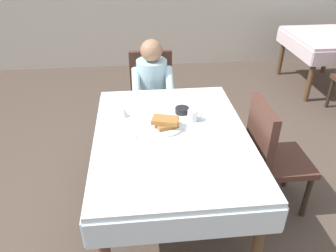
# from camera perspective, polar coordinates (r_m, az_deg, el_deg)

# --- Properties ---
(ground_plane) EXTENTS (14.00, 14.00, 0.00)m
(ground_plane) POSITION_cam_1_polar(r_m,az_deg,el_deg) (2.82, 0.53, -14.10)
(ground_plane) COLOR brown
(dining_table_main) EXTENTS (1.12, 1.52, 0.74)m
(dining_table_main) POSITION_cam_1_polar(r_m,az_deg,el_deg) (2.40, 0.61, -3.16)
(dining_table_main) COLOR silver
(dining_table_main) RESTS_ON ground
(chair_diner) EXTENTS (0.44, 0.45, 0.93)m
(chair_diner) POSITION_cam_1_polar(r_m,az_deg,el_deg) (3.47, -2.83, 6.10)
(chair_diner) COLOR #4C2D23
(chair_diner) RESTS_ON ground
(diner_person) EXTENTS (0.40, 0.43, 1.12)m
(diner_person) POSITION_cam_1_polar(r_m,az_deg,el_deg) (3.27, -2.73, 7.13)
(diner_person) COLOR silver
(diner_person) RESTS_ON ground
(chair_right_side) EXTENTS (0.45, 0.44, 0.93)m
(chair_right_side) POSITION_cam_1_polar(r_m,az_deg,el_deg) (2.65, 17.41, -4.20)
(chair_right_side) COLOR #4C2D23
(chair_right_side) RESTS_ON ground
(plate_breakfast) EXTENTS (0.28, 0.28, 0.02)m
(plate_breakfast) POSITION_cam_1_polar(r_m,az_deg,el_deg) (2.42, -0.69, -0.07)
(plate_breakfast) COLOR white
(plate_breakfast) RESTS_ON dining_table_main
(breakfast_stack) EXTENTS (0.21, 0.18, 0.06)m
(breakfast_stack) POSITION_cam_1_polar(r_m,az_deg,el_deg) (2.40, -0.45, 0.73)
(breakfast_stack) COLOR #A36B33
(breakfast_stack) RESTS_ON plate_breakfast
(cup_coffee) EXTENTS (0.11, 0.08, 0.08)m
(cup_coffee) POSITION_cam_1_polar(r_m,az_deg,el_deg) (2.50, 4.33, 1.82)
(cup_coffee) COLOR white
(cup_coffee) RESTS_ON dining_table_main
(bowl_butter) EXTENTS (0.11, 0.11, 0.04)m
(bowl_butter) POSITION_cam_1_polar(r_m,az_deg,el_deg) (2.61, 2.46, 2.76)
(bowl_butter) COLOR black
(bowl_butter) RESTS_ON dining_table_main
(syrup_pitcher) EXTENTS (0.08, 0.08, 0.07)m
(syrup_pitcher) POSITION_cam_1_polar(r_m,az_deg,el_deg) (2.57, -7.75, 2.41)
(syrup_pitcher) COLOR silver
(syrup_pitcher) RESTS_ON dining_table_main
(fork_left_of_plate) EXTENTS (0.03, 0.18, 0.00)m
(fork_left_of_plate) POSITION_cam_1_polar(r_m,az_deg,el_deg) (2.40, -5.17, -0.67)
(fork_left_of_plate) COLOR silver
(fork_left_of_plate) RESTS_ON dining_table_main
(knife_right_of_plate) EXTENTS (0.02, 0.20, 0.00)m
(knife_right_of_plate) POSITION_cam_1_polar(r_m,az_deg,el_deg) (2.43, 3.82, -0.19)
(knife_right_of_plate) COLOR silver
(knife_right_of_plate) RESTS_ON dining_table_main
(spoon_near_edge) EXTENTS (0.15, 0.03, 0.00)m
(spoon_near_edge) POSITION_cam_1_polar(r_m,az_deg,el_deg) (2.13, -0.90, -5.14)
(spoon_near_edge) COLOR silver
(spoon_near_edge) RESTS_ON dining_table_main
(napkin_folded) EXTENTS (0.17, 0.13, 0.01)m
(napkin_folded) POSITION_cam_1_polar(r_m,az_deg,el_deg) (2.32, -7.69, -2.08)
(napkin_folded) COLOR white
(napkin_folded) RESTS_ON dining_table_main
(background_table_far) EXTENTS (0.92, 1.12, 0.74)m
(background_table_far) POSITION_cam_1_polar(r_m,az_deg,el_deg) (5.14, 25.63, 12.79)
(background_table_far) COLOR silver
(background_table_far) RESTS_ON ground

